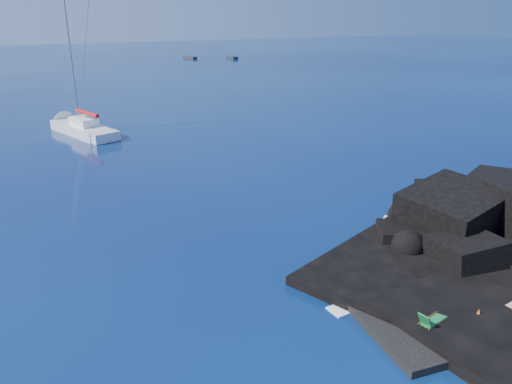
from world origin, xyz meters
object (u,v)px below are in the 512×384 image
(distant_boat_a, at_px, (190,59))
(distant_boat_b, at_px, (232,59))
(sailboat, at_px, (83,134))
(marker_cone, at_px, (478,314))
(deck_chair, at_px, (434,317))

(distant_boat_a, xyz_separation_m, distant_boat_b, (10.25, -4.89, 0.00))
(distant_boat_a, relative_size, distant_boat_b, 0.94)
(sailboat, xyz_separation_m, marker_cone, (9.95, -43.01, 0.60))
(marker_cone, xyz_separation_m, distant_boat_a, (28.50, 121.14, -0.60))
(sailboat, bearing_deg, distant_boat_a, 45.07)
(sailboat, xyz_separation_m, deck_chair, (7.85, -42.60, 0.84))
(sailboat, height_order, distant_boat_b, sailboat)
(sailboat, bearing_deg, marker_cone, -95.70)
(deck_chair, relative_size, distant_boat_a, 0.31)
(sailboat, relative_size, deck_chair, 10.42)
(sailboat, distance_m, distant_boat_a, 87.07)
(deck_chair, xyz_separation_m, distant_boat_b, (40.84, 115.83, -0.84))
(deck_chair, bearing_deg, marker_cone, -23.74)
(sailboat, bearing_deg, distant_boat_b, 37.65)
(marker_cone, distance_m, distant_boat_a, 124.45)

